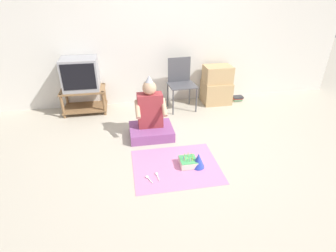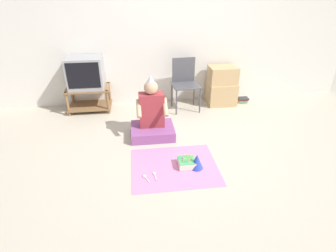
{
  "view_description": "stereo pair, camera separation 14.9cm",
  "coord_description": "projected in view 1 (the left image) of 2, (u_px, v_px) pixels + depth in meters",
  "views": [
    {
      "loc": [
        -0.85,
        -2.62,
        1.93
      ],
      "look_at": [
        -0.33,
        0.25,
        0.35
      ],
      "focal_mm": 28.0,
      "sensor_mm": 36.0,
      "label": 1
    },
    {
      "loc": [
        -0.7,
        -2.65,
        1.93
      ],
      "look_at": [
        -0.33,
        0.25,
        0.35
      ],
      "focal_mm": 28.0,
      "sensor_mm": 36.0,
      "label": 2
    }
  ],
  "objects": [
    {
      "name": "ground_plane",
      "position": [
        197.0,
        157.0,
        3.32
      ],
      "size": [
        16.0,
        16.0,
        0.0
      ],
      "primitive_type": "plane",
      "color": "#BCB29E"
    },
    {
      "name": "wall_back",
      "position": [
        169.0,
        29.0,
        4.39
      ],
      "size": [
        6.4,
        0.06,
        2.55
      ],
      "color": "silver",
      "rests_on": "ground_plane"
    },
    {
      "name": "tv_stand",
      "position": [
        84.0,
        98.0,
        4.42
      ],
      "size": [
        0.72,
        0.46,
        0.41
      ],
      "color": "olive",
      "rests_on": "ground_plane"
    },
    {
      "name": "tv",
      "position": [
        80.0,
        74.0,
        4.22
      ],
      "size": [
        0.56,
        0.45,
        0.51
      ],
      "color": "#99999E",
      "rests_on": "tv_stand"
    },
    {
      "name": "folding_chair",
      "position": [
        181.0,
        80.0,
        4.45
      ],
      "size": [
        0.48,
        0.43,
        0.86
      ],
      "color": "#4C4C51",
      "rests_on": "ground_plane"
    },
    {
      "name": "cardboard_box_stack",
      "position": [
        217.0,
        86.0,
        4.74
      ],
      "size": [
        0.49,
        0.42,
        0.68
      ],
      "color": "tan",
      "rests_on": "ground_plane"
    },
    {
      "name": "book_pile",
      "position": [
        237.0,
        98.0,
        4.92
      ],
      "size": [
        0.2,
        0.14,
        0.09
      ],
      "color": "beige",
      "rests_on": "ground_plane"
    },
    {
      "name": "person_seated",
      "position": [
        151.0,
        119.0,
        3.7
      ],
      "size": [
        0.61,
        0.5,
        0.89
      ],
      "color": "#8C4C8C",
      "rests_on": "ground_plane"
    },
    {
      "name": "party_cloth",
      "position": [
        176.0,
        166.0,
        3.16
      ],
      "size": [
        1.03,
        0.85,
        0.01
      ],
      "color": "pink",
      "rests_on": "ground_plane"
    },
    {
      "name": "birthday_cake",
      "position": [
        188.0,
        162.0,
        3.15
      ],
      "size": [
        0.2,
        0.2,
        0.14
      ],
      "color": "#F4E0C6",
      "rests_on": "party_cloth"
    },
    {
      "name": "party_hat_blue",
      "position": [
        198.0,
        160.0,
        3.1
      ],
      "size": [
        0.16,
        0.16,
        0.18
      ],
      "color": "blue",
      "rests_on": "party_cloth"
    },
    {
      "name": "plastic_spoon_near",
      "position": [
        157.0,
        174.0,
        3.01
      ],
      "size": [
        0.04,
        0.15,
        0.01
      ],
      "color": "white",
      "rests_on": "party_cloth"
    },
    {
      "name": "plastic_spoon_far",
      "position": [
        148.0,
        177.0,
        2.96
      ],
      "size": [
        0.07,
        0.14,
        0.01
      ],
      "color": "white",
      "rests_on": "party_cloth"
    }
  ]
}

